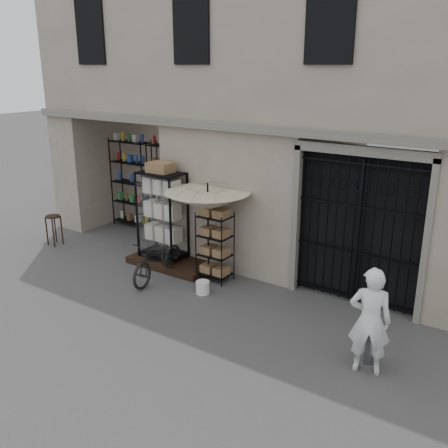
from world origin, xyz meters
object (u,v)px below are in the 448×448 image
Objects in this scene: wire_rack at (215,247)px; shopkeeper at (365,370)px; wooden_stool at (54,230)px; market_umbrella at (208,196)px; display_cabinet at (162,220)px; steel_bollard at (370,338)px; white_bucket at (203,287)px; bicycle at (159,279)px.

shopkeeper is at bearing -41.30° from wire_rack.
market_umbrella is at bearing 6.84° from wooden_stool.
market_umbrella is 3.27× the size of wooden_stool.
display_cabinet is 1.43× the size of wire_rack.
wire_rack is 1.76× the size of steel_bollard.
wooden_stool reaches higher than white_bucket.
steel_bollard reaches higher than wooden_stool.
market_umbrella is (1.39, -0.12, 0.79)m from display_cabinet.
display_cabinet is 3.24m from wooden_stool.
steel_bollard is at bearing -4.73° from wooden_stool.
wooden_stool is (-4.88, 0.17, 0.28)m from white_bucket.
wire_rack reaches higher than shopkeeper.
white_bucket is 3.73m from shopkeeper.
bicycle reaches higher than white_bucket.
bicycle reaches higher than steel_bollard.
market_umbrella is 1.46× the size of bicycle.
wooden_stool is at bearing 170.98° from bicycle.
wire_rack is at bearing -1.52° from market_umbrella.
display_cabinet is 2.16m from white_bucket.
wire_rack reaches higher than steel_bollard.
display_cabinet is at bearing 12.04° from wooden_stool.
shopkeeper is (3.85, -1.47, -0.74)m from wire_rack.
wooden_stool is 0.91× the size of steel_bollard.
white_bucket is 0.32× the size of steel_bollard.
wire_rack is 1.94× the size of wooden_stool.
bicycle is at bearing -41.88° from display_cabinet.
market_umbrella is 4.67m from shopkeeper.
white_bucket is 0.16× the size of shopkeeper.
display_cabinet is 1.61m from wire_rack.
display_cabinet is 2.78× the size of wooden_stool.
display_cabinet is 1.24× the size of bicycle.
bicycle is at bearing -141.17° from market_umbrella.
wire_rack reaches higher than white_bucket.
wooden_stool is 8.53m from steel_bollard.
white_bucket is at bearing -28.95° from shopkeeper.
wooden_stool is (-3.67, 0.13, 0.41)m from bicycle.
wooden_stool is at bearing -173.16° from market_umbrella.
wooden_stool is at bearing -154.75° from display_cabinet.
bicycle is 2.24× the size of wooden_stool.
bicycle is at bearing 173.28° from steel_bollard.
market_umbrella is at bearing 162.69° from steel_bollard.
bicycle is 4.93m from shopkeeper.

